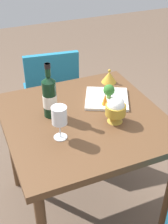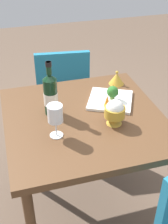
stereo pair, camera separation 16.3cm
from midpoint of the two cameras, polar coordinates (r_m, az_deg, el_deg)
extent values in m
plane|color=brown|center=(2.16, 2.26, -17.43)|extent=(8.00, 8.00, 0.00)
cube|color=brown|center=(1.66, 2.81, -1.53)|extent=(0.86, 0.86, 0.04)
cylinder|color=brown|center=(2.12, -10.34, -5.73)|extent=(0.05, 0.05, 0.71)
cylinder|color=brown|center=(2.28, 8.52, -2.45)|extent=(0.05, 0.05, 0.71)
cylinder|color=brown|center=(1.81, 18.14, -15.94)|extent=(0.05, 0.05, 0.71)
cube|color=teal|center=(2.52, -2.36, 4.11)|extent=(0.45, 0.45, 0.02)
cube|color=teal|center=(2.26, -1.96, 6.48)|extent=(0.09, 0.40, 0.40)
cylinder|color=black|center=(2.77, -6.16, 1.51)|extent=(0.03, 0.03, 0.43)
cylinder|color=black|center=(2.80, 0.80, 2.08)|extent=(0.03, 0.03, 0.43)
cylinder|color=black|center=(2.49, -5.69, -2.64)|extent=(0.03, 0.03, 0.43)
cylinder|color=black|center=(2.52, 2.05, -1.96)|extent=(0.03, 0.03, 0.43)
cylinder|color=black|center=(1.62, -3.50, 2.82)|extent=(0.08, 0.08, 0.21)
cone|color=black|center=(1.56, -3.65, 6.59)|extent=(0.08, 0.08, 0.03)
cylinder|color=black|center=(1.54, -3.72, 8.24)|extent=(0.03, 0.03, 0.07)
cylinder|color=black|center=(1.53, -3.75, 9.01)|extent=(0.03, 0.03, 0.02)
cylinder|color=silver|center=(1.63, -3.49, 2.51)|extent=(0.08, 0.08, 0.07)
cylinder|color=white|center=(1.51, -2.18, -4.53)|extent=(0.07, 0.07, 0.00)
cylinder|color=white|center=(1.48, -2.22, -3.18)|extent=(0.01, 0.01, 0.08)
cylinder|color=white|center=(1.43, -2.30, -0.39)|extent=(0.08, 0.08, 0.09)
cone|color=gold|center=(1.60, 8.68, -1.57)|extent=(0.08, 0.08, 0.04)
cylinder|color=gold|center=(1.57, 8.83, -0.09)|extent=(0.11, 0.11, 0.05)
sphere|color=white|center=(1.56, 8.90, 0.60)|extent=(0.09, 0.09, 0.09)
cone|color=gold|center=(1.97, 8.60, 6.24)|extent=(0.10, 0.10, 0.07)
sphere|color=gold|center=(1.95, 8.71, 7.42)|extent=(0.02, 0.02, 0.02)
cube|color=white|center=(1.79, 7.63, 2.17)|extent=(0.34, 0.34, 0.02)
cylinder|color=#729E4C|center=(1.78, 8.03, 2.71)|extent=(0.03, 0.03, 0.03)
sphere|color=#2D6B28|center=(1.76, 8.13, 3.76)|extent=(0.07, 0.07, 0.07)
cone|color=orange|center=(1.84, 8.10, 4.38)|extent=(0.03, 0.03, 0.06)
cone|color=orange|center=(1.70, 7.17, 2.04)|extent=(0.04, 0.04, 0.07)
camera|label=1|loc=(0.08, -87.14, 1.93)|focal=48.05mm
camera|label=2|loc=(0.08, 92.86, -1.93)|focal=48.05mm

